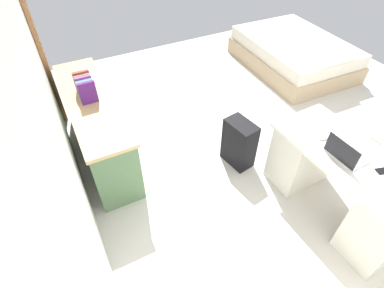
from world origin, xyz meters
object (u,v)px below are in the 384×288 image
at_px(laptop, 344,154).
at_px(figurine_small, 80,78).
at_px(computer_mouse, 323,137).
at_px(cell_phone_near_laptop, 384,171).
at_px(credenza, 97,127).
at_px(suitcase_black, 239,143).
at_px(bed, 294,54).
at_px(desk, 341,184).

bearing_deg(laptop, figurine_small, 38.71).
xyz_separation_m(computer_mouse, cell_phone_near_laptop, (-0.53, -0.16, -0.01)).
xyz_separation_m(credenza, computer_mouse, (-1.55, -1.78, 0.36)).
bearing_deg(cell_phone_near_laptop, figurine_small, 54.80).
distance_m(suitcase_black, cell_phone_near_laptop, 1.41).
relative_size(bed, suitcase_black, 3.42).
bearing_deg(suitcase_black, laptop, -167.12).
height_order(computer_mouse, cell_phone_near_laptop, computer_mouse).
bearing_deg(credenza, computer_mouse, -131.02).
relative_size(laptop, computer_mouse, 3.17).
distance_m(computer_mouse, figurine_small, 2.62).
height_order(credenza, computer_mouse, credenza).
relative_size(credenza, bed, 0.92).
bearing_deg(bed, laptop, 144.90).
distance_m(laptop, cell_phone_near_laptop, 0.33).
bearing_deg(computer_mouse, bed, -39.46).
relative_size(credenza, cell_phone_near_laptop, 13.24).
bearing_deg(credenza, suitcase_black, -122.46).
xyz_separation_m(laptop, computer_mouse, (0.26, -0.03, -0.03)).
height_order(credenza, bed, credenza).
xyz_separation_m(credenza, bed, (0.59, -3.43, -0.15)).
height_order(bed, cell_phone_near_laptop, cell_phone_near_laptop).
bearing_deg(bed, computer_mouse, 142.29).
relative_size(bed, cell_phone_near_laptop, 14.35).
relative_size(bed, computer_mouse, 19.52).
bearing_deg(computer_mouse, figurine_small, 41.10).
distance_m(desk, figurine_small, 2.93).
xyz_separation_m(bed, figurine_small, (-0.22, 3.43, 0.60)).
distance_m(bed, computer_mouse, 2.75).
bearing_deg(suitcase_black, cell_phone_near_laptop, -163.92).
distance_m(desk, computer_mouse, 0.48).
distance_m(credenza, figurine_small, 0.58).
height_order(computer_mouse, figurine_small, figurine_small).
bearing_deg(figurine_small, suitcase_black, -132.22).
bearing_deg(desk, suitcase_black, 25.79).
bearing_deg(cell_phone_near_laptop, laptop, 51.72).
distance_m(bed, figurine_small, 3.49).
relative_size(suitcase_black, laptop, 1.80).
bearing_deg(cell_phone_near_laptop, suitcase_black, 41.73).
bearing_deg(computer_mouse, credenza, 47.23).
height_order(laptop, figurine_small, laptop).
relative_size(credenza, computer_mouse, 18.00).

